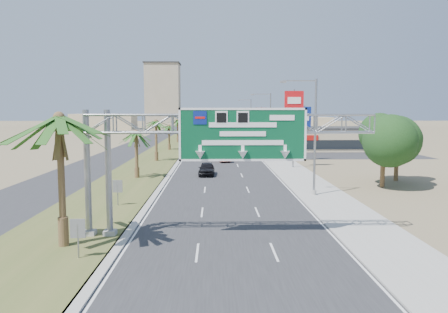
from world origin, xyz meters
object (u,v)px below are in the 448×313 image
car_far (203,139)px  pole_sign_blue (304,119)px  signal_mast (246,123)px  car_right_lane (233,144)px  sign_gantry (215,133)px  car_mid_lane (224,157)px  pole_sign_red_far (261,115)px  palm_near (59,119)px  store_building (338,139)px  pole_sign_red_near (294,106)px  car_left_lane (207,169)px

car_far → pole_sign_blue: 40.49m
signal_mast → car_right_lane: (-2.45, 0.50, -4.18)m
sign_gantry → car_mid_lane: (1.30, 37.70, -5.33)m
signal_mast → car_far: 16.75m
car_mid_lane → pole_sign_red_far: 32.98m
pole_sign_blue → palm_near: bearing=-117.6°
signal_mast → store_building: size_ratio=0.57×
car_mid_lane → pole_sign_blue: (11.79, 0.99, 5.32)m
signal_mast → palm_near: bearing=-102.7°
store_building → pole_sign_red_far: pole_sign_red_far is taller
car_right_lane → pole_sign_red_near: (6.28, -32.03, 7.28)m
car_right_lane → pole_sign_blue: size_ratio=0.60×
car_left_lane → pole_sign_red_near: bearing=30.9°
signal_mast → pole_sign_red_near: size_ratio=1.03×
sign_gantry → pole_sign_blue: 40.84m
signal_mast → car_mid_lane: size_ratio=2.32×
sign_gantry → pole_sign_red_far: 69.70m
sign_gantry → car_right_lane: 62.90m
car_left_lane → pole_sign_blue: bearing=47.1°
pole_sign_blue → car_mid_lane: bearing=-175.2°
palm_near → pole_sign_red_far: size_ratio=1.02×
pole_sign_blue → signal_mast: bearing=106.4°
car_far → store_building: bearing=-43.2°
car_right_lane → pole_sign_blue: 26.18m
signal_mast → pole_sign_red_near: pole_sign_red_near is taller
sign_gantry → palm_near: size_ratio=2.01×
sign_gantry → pole_sign_blue: pole_sign_blue is taller
sign_gantry → car_left_lane: sign_gantry is taller
palm_near → store_building: bearing=61.7°
signal_mast → pole_sign_red_near: (3.83, -31.53, 3.11)m
pole_sign_red_near → pole_sign_red_far: pole_sign_red_near is taller
car_left_lane → car_far: car_left_lane is taller
signal_mast → pole_sign_blue: 24.38m
car_right_lane → car_far: (-6.53, 13.01, 0.03)m
car_right_lane → car_far: bearing=110.7°
car_right_lane → pole_sign_blue: bearing=-74.6°
sign_gantry → palm_near: palm_near is taller
sign_gantry → store_building: (23.06, 56.07, -4.06)m
store_building → palm_near: bearing=-118.3°
car_mid_lane → store_building: bearing=32.2°
palm_near → signal_mast: bearing=77.3°
sign_gantry → pole_sign_blue: size_ratio=2.07×
palm_near → car_far: 77.93m
store_building → car_right_lane: bearing=161.4°
palm_near → pole_sign_red_far: palm_near is taller
sign_gantry → pole_sign_red_near: pole_sign_red_near is taller
store_building → car_far: bearing=142.9°
car_mid_lane → pole_sign_blue: bearing=-3.2°
palm_near → car_far: palm_near is taller
car_left_lane → pole_sign_blue: pole_sign_blue is taller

